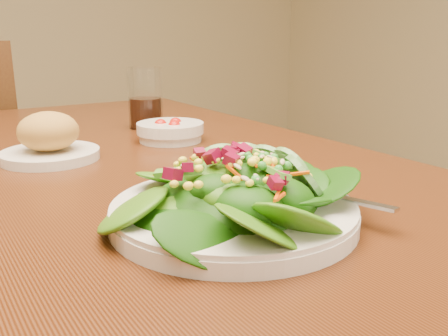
% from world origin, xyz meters
% --- Properties ---
extents(dining_table, '(0.90, 1.40, 0.75)m').
position_xyz_m(dining_table, '(0.00, 0.00, 0.65)').
color(dining_table, '#4A2612').
rests_on(dining_table, ground_plane).
extents(salad_plate, '(0.29, 0.28, 0.08)m').
position_xyz_m(salad_plate, '(0.05, -0.34, 0.78)').
color(salad_plate, silver).
rests_on(salad_plate, dining_table).
extents(bread_plate, '(0.16, 0.16, 0.08)m').
position_xyz_m(bread_plate, '(-0.07, 0.07, 0.78)').
color(bread_plate, silver).
rests_on(bread_plate, dining_table).
extents(tomato_bowl, '(0.13, 0.13, 0.04)m').
position_xyz_m(tomato_bowl, '(0.17, 0.09, 0.77)').
color(tomato_bowl, silver).
rests_on(tomato_bowl, dining_table).
extents(drinking_glass, '(0.08, 0.08, 0.13)m').
position_xyz_m(drinking_glass, '(0.19, 0.25, 0.81)').
color(drinking_glass, silver).
rests_on(drinking_glass, dining_table).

